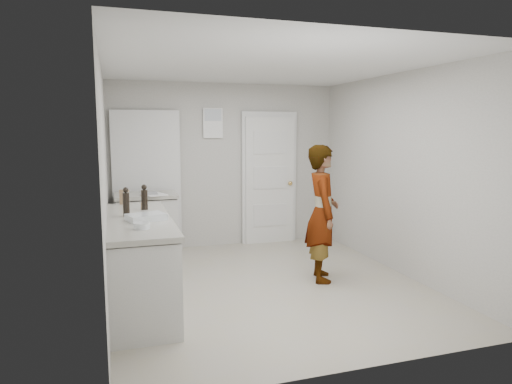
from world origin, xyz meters
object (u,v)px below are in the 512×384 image
object	(u,v)px
spice_jar	(143,206)
oil_cruet_b	(126,202)
person	(322,213)
cake_mix_box	(124,197)
oil_cruet_a	(144,198)
baking_dish	(146,217)
egg_bowl	(142,226)

from	to	relation	value
spice_jar	oil_cruet_b	bearing A→B (deg)	-117.42
person	cake_mix_box	world-z (taller)	person
oil_cruet_a	baking_dish	distance (m)	0.62
spice_jar	egg_bowl	world-z (taller)	spice_jar
person	oil_cruet_b	distance (m)	2.26
oil_cruet_b	baking_dish	size ratio (longest dim) A/B	0.73
oil_cruet_b	egg_bowl	distance (m)	0.68
egg_bowl	baking_dish	bearing A→B (deg)	80.14
baking_dish	oil_cruet_a	bearing A→B (deg)	87.34
person	oil_cruet_b	world-z (taller)	person
cake_mix_box	oil_cruet_b	size ratio (longest dim) A/B	0.57
cake_mix_box	egg_bowl	distance (m)	1.45
person	spice_jar	size ratio (longest dim) A/B	21.76
person	egg_bowl	world-z (taller)	person
spice_jar	oil_cruet_a	xyz separation A→B (m)	(0.02, -0.02, 0.10)
oil_cruet_a	baking_dish	size ratio (longest dim) A/B	0.68
baking_dish	egg_bowl	size ratio (longest dim) A/B	2.86
oil_cruet_b	egg_bowl	world-z (taller)	oil_cruet_b
person	baking_dish	size ratio (longest dim) A/B	3.97
cake_mix_box	oil_cruet_a	world-z (taller)	oil_cruet_a
egg_bowl	cake_mix_box	bearing A→B (deg)	94.19
baking_dish	person	bearing A→B (deg)	9.99
spice_jar	oil_cruet_a	size ratio (longest dim) A/B	0.27
person	baking_dish	distance (m)	2.11
cake_mix_box	oil_cruet_b	world-z (taller)	oil_cruet_b
cake_mix_box	egg_bowl	world-z (taller)	cake_mix_box
baking_dish	cake_mix_box	bearing A→B (deg)	99.30
person	baking_dish	bearing A→B (deg)	116.43
oil_cruet_b	cake_mix_box	bearing A→B (deg)	89.79
baking_dish	egg_bowl	distance (m)	0.39
baking_dish	egg_bowl	bearing A→B (deg)	-99.86
cake_mix_box	person	bearing A→B (deg)	1.10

